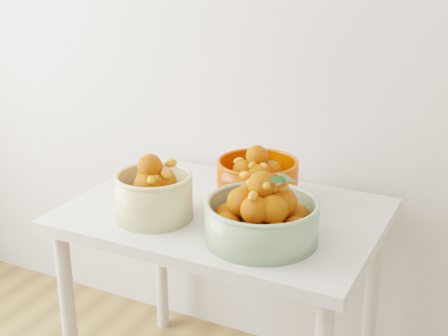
{
  "coord_description": "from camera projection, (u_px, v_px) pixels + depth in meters",
  "views": [
    {
      "loc": [
        0.59,
        -0.06,
        1.58
      ],
      "look_at": [
        -0.21,
        1.54,
        0.92
      ],
      "focal_mm": 50.0,
      "sensor_mm": 36.0,
      "label": 1
    }
  ],
  "objects": [
    {
      "name": "bowl_cream",
      "position": [
        154.0,
        194.0,
        1.94
      ],
      "size": [
        0.29,
        0.29,
        0.21
      ],
      "rotation": [
        0.0,
        0.0,
        0.18
      ],
      "color": "#D2C284",
      "rests_on": "table"
    },
    {
      "name": "bowl_green",
      "position": [
        262.0,
        217.0,
        1.8
      ],
      "size": [
        0.44,
        0.44,
        0.21
      ],
      "rotation": [
        0.0,
        0.0,
        0.41
      ],
      "color": "#83A577",
      "rests_on": "table"
    },
    {
      "name": "bowl_orange",
      "position": [
        257.0,
        180.0,
        2.06
      ],
      "size": [
        0.32,
        0.32,
        0.2
      ],
      "rotation": [
        0.0,
        0.0,
        0.22
      ],
      "color": "#DF3100",
      "rests_on": "table"
    },
    {
      "name": "table",
      "position": [
        224.0,
        236.0,
        2.06
      ],
      "size": [
        1.0,
        0.7,
        0.75
      ],
      "color": "silver",
      "rests_on": "ground"
    }
  ]
}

